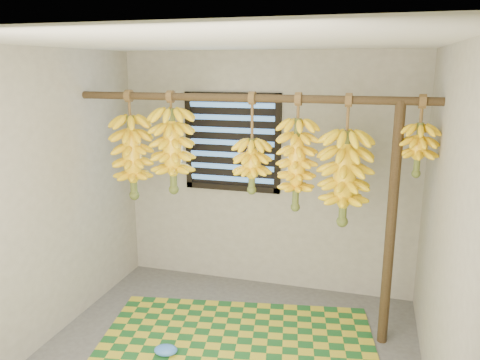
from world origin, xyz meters
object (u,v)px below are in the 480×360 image
(plastic_bag, at_px, (166,350))
(banana_bunch_a, at_px, (132,157))
(banana_bunch_b, at_px, (173,151))
(banana_bunch_c, at_px, (252,165))
(banana_bunch_e, at_px, (344,178))
(support_post, at_px, (391,229))
(banana_bunch_d, at_px, (297,165))
(woven_mat, at_px, (233,359))
(banana_bunch_f, at_px, (418,150))

(plastic_bag, bearing_deg, banana_bunch_a, 130.48)
(plastic_bag, distance_m, banana_bunch_b, 1.65)
(banana_bunch_c, xyz_separation_m, banana_bunch_e, (0.76, 0.00, -0.06))
(support_post, height_order, banana_bunch_d, banana_bunch_d)
(banana_bunch_c, xyz_separation_m, banana_bunch_d, (0.37, 0.00, 0.03))
(banana_bunch_c, relative_size, banana_bunch_e, 0.80)
(banana_bunch_b, bearing_deg, woven_mat, -39.22)
(banana_bunch_d, relative_size, banana_bunch_e, 0.91)
(banana_bunch_c, height_order, banana_bunch_d, same)
(woven_mat, xyz_separation_m, banana_bunch_b, (-0.73, 0.60, 1.53))
(support_post, xyz_separation_m, banana_bunch_e, (-0.38, 0.00, 0.38))
(banana_bunch_d, bearing_deg, plastic_bag, -142.22)
(banana_bunch_a, bearing_deg, banana_bunch_b, 0.00)
(woven_mat, distance_m, banana_bunch_d, 1.62)
(banana_bunch_b, height_order, banana_bunch_c, same)
(banana_bunch_a, relative_size, banana_bunch_f, 1.58)
(banana_bunch_c, height_order, banana_bunch_e, same)
(woven_mat, relative_size, banana_bunch_b, 2.58)
(woven_mat, distance_m, banana_bunch_a, 1.93)
(plastic_bag, bearing_deg, banana_bunch_b, 105.80)
(banana_bunch_d, bearing_deg, woven_mat, -121.05)
(woven_mat, distance_m, banana_bunch_f, 2.16)
(banana_bunch_a, bearing_deg, banana_bunch_f, 0.00)
(banana_bunch_e, bearing_deg, plastic_bag, -151.58)
(support_post, bearing_deg, banana_bunch_d, -180.00)
(plastic_bag, bearing_deg, banana_bunch_d, 37.78)
(banana_bunch_c, relative_size, banana_bunch_f, 1.36)
(support_post, distance_m, banana_bunch_b, 1.93)
(banana_bunch_d, bearing_deg, banana_bunch_a, 180.00)
(banana_bunch_c, bearing_deg, support_post, 0.00)
(woven_mat, xyz_separation_m, banana_bunch_a, (-1.13, 0.60, 1.45))
(plastic_bag, distance_m, banana_bunch_d, 1.82)
(banana_bunch_e, bearing_deg, banana_bunch_a, 180.00)
(woven_mat, height_order, plastic_bag, plastic_bag)
(support_post, height_order, banana_bunch_c, banana_bunch_c)
(banana_bunch_c, bearing_deg, banana_bunch_d, 0.00)
(support_post, relative_size, banana_bunch_f, 3.26)
(banana_bunch_c, distance_m, banana_bunch_d, 0.38)
(woven_mat, height_order, banana_bunch_b, banana_bunch_b)
(plastic_bag, relative_size, banana_bunch_c, 0.23)
(banana_bunch_d, height_order, banana_bunch_f, same)
(banana_bunch_e, height_order, banana_bunch_f, same)
(banana_bunch_f, bearing_deg, banana_bunch_c, -180.00)
(support_post, bearing_deg, banana_bunch_e, 180.00)
(banana_bunch_b, bearing_deg, banana_bunch_e, 0.00)
(support_post, xyz_separation_m, banana_bunch_b, (-1.86, 0.00, 0.53))
(banana_bunch_e, bearing_deg, banana_bunch_c, -180.00)
(woven_mat, xyz_separation_m, banana_bunch_c, (-0.02, 0.60, 1.44))
(banana_bunch_b, height_order, banana_bunch_e, same)
(woven_mat, bearing_deg, support_post, 27.96)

